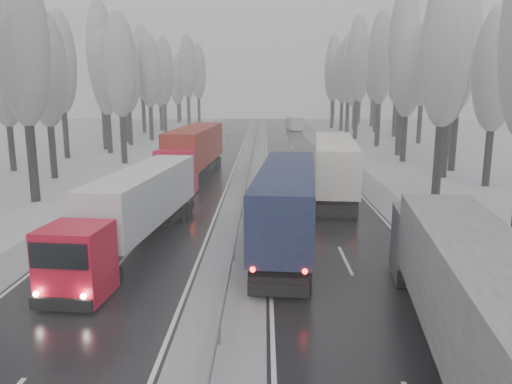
{
  "coord_description": "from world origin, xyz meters",
  "views": [
    {
      "loc": [
        1.41,
        -10.43,
        7.89
      ],
      "look_at": [
        0.95,
        17.35,
        2.2
      ],
      "focal_mm": 35.0,
      "sensor_mm": 36.0,
      "label": 1
    }
  ],
  "objects_px": {
    "truck_red_red": "(193,150)",
    "box_truck_distant": "(294,123)",
    "truck_grey_tarp": "(468,290)",
    "truck_blue_box": "(288,198)",
    "truck_red_white": "(137,204)",
    "truck_cream_box": "(334,163)"
  },
  "relations": [
    {
      "from": "truck_red_red",
      "to": "box_truck_distant",
      "type": "bearing_deg",
      "value": 80.91
    },
    {
      "from": "truck_grey_tarp",
      "to": "truck_blue_box",
      "type": "relative_size",
      "value": 0.97
    },
    {
      "from": "truck_red_white",
      "to": "truck_cream_box",
      "type": "bearing_deg",
      "value": 53.01
    },
    {
      "from": "box_truck_distant",
      "to": "truck_red_red",
      "type": "xyz_separation_m",
      "value": [
        -12.26,
        -56.07,
        1.31
      ]
    },
    {
      "from": "truck_blue_box",
      "to": "truck_red_white",
      "type": "relative_size",
      "value": 1.09
    },
    {
      "from": "truck_grey_tarp",
      "to": "truck_red_white",
      "type": "height_order",
      "value": "truck_grey_tarp"
    },
    {
      "from": "truck_cream_box",
      "to": "truck_red_red",
      "type": "bearing_deg",
      "value": 154.99
    },
    {
      "from": "truck_red_red",
      "to": "truck_cream_box",
      "type": "bearing_deg",
      "value": -27.67
    },
    {
      "from": "truck_grey_tarp",
      "to": "truck_blue_box",
      "type": "xyz_separation_m",
      "value": [
        -4.57,
        11.79,
        0.08
      ]
    },
    {
      "from": "truck_red_white",
      "to": "box_truck_distant",
      "type": "bearing_deg",
      "value": 86.38
    },
    {
      "from": "truck_blue_box",
      "to": "truck_red_red",
      "type": "height_order",
      "value": "truck_red_red"
    },
    {
      "from": "box_truck_distant",
      "to": "truck_red_white",
      "type": "xyz_separation_m",
      "value": [
        -12.4,
        -75.6,
        0.86
      ]
    },
    {
      "from": "truck_blue_box",
      "to": "truck_red_white",
      "type": "bearing_deg",
      "value": -169.86
    },
    {
      "from": "truck_blue_box",
      "to": "truck_red_white",
      "type": "height_order",
      "value": "truck_blue_box"
    },
    {
      "from": "box_truck_distant",
      "to": "truck_red_white",
      "type": "height_order",
      "value": "truck_red_white"
    },
    {
      "from": "truck_grey_tarp",
      "to": "truck_red_red",
      "type": "distance_m",
      "value": 32.93
    },
    {
      "from": "box_truck_distant",
      "to": "truck_cream_box",
      "type": "bearing_deg",
      "value": -96.72
    },
    {
      "from": "truck_grey_tarp",
      "to": "truck_blue_box",
      "type": "distance_m",
      "value": 12.65
    },
    {
      "from": "truck_grey_tarp",
      "to": "truck_cream_box",
      "type": "relative_size",
      "value": 0.92
    },
    {
      "from": "truck_grey_tarp",
      "to": "box_truck_distant",
      "type": "relative_size",
      "value": 2.14
    },
    {
      "from": "truck_cream_box",
      "to": "box_truck_distant",
      "type": "xyz_separation_m",
      "value": [
        0.74,
        62.96,
        -1.17
      ]
    },
    {
      "from": "truck_grey_tarp",
      "to": "truck_red_white",
      "type": "xyz_separation_m",
      "value": [
        -12.2,
        11.1,
        -0.12
      ]
    }
  ]
}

